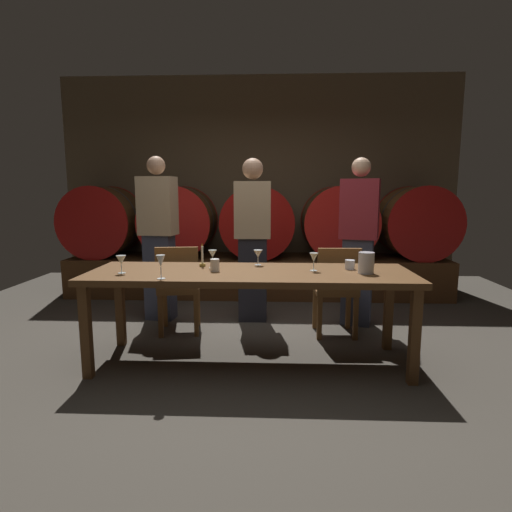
# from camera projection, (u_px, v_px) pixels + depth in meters

# --- Properties ---
(ground_plane) EXTENTS (7.29, 7.29, 0.00)m
(ground_plane) POSITION_uv_depth(u_px,v_px,m) (246.00, 361.00, 3.43)
(ground_plane) COLOR #3F3A33
(back_wall) EXTENTS (5.61, 0.24, 3.00)m
(back_wall) POSITION_uv_depth(u_px,v_px,m) (259.00, 184.00, 6.05)
(back_wall) COLOR brown
(back_wall) RESTS_ON ground
(barrel_shelf) EXTENTS (5.05, 0.90, 0.51)m
(barrel_shelf) POSITION_uv_depth(u_px,v_px,m) (257.00, 275.00, 5.70)
(barrel_shelf) COLOR #4C2D16
(barrel_shelf) RESTS_ON ground
(wine_barrel_far_left) EXTENTS (0.96, 0.77, 0.96)m
(wine_barrel_far_left) POSITION_uv_depth(u_px,v_px,m) (103.00, 222.00, 5.67)
(wine_barrel_far_left) COLOR #513319
(wine_barrel_far_left) RESTS_ON barrel_shelf
(wine_barrel_left) EXTENTS (0.96, 0.77, 0.96)m
(wine_barrel_left) POSITION_uv_depth(u_px,v_px,m) (179.00, 222.00, 5.63)
(wine_barrel_left) COLOR #513319
(wine_barrel_left) RESTS_ON barrel_shelf
(wine_barrel_center) EXTENTS (0.96, 0.77, 0.96)m
(wine_barrel_center) POSITION_uv_depth(u_px,v_px,m) (258.00, 222.00, 5.58)
(wine_barrel_center) COLOR brown
(wine_barrel_center) RESTS_ON barrel_shelf
(wine_barrel_right) EXTENTS (0.96, 0.77, 0.96)m
(wine_barrel_right) POSITION_uv_depth(u_px,v_px,m) (338.00, 222.00, 5.54)
(wine_barrel_right) COLOR brown
(wine_barrel_right) RESTS_ON barrel_shelf
(wine_barrel_far_right) EXTENTS (0.96, 0.77, 0.96)m
(wine_barrel_far_right) POSITION_uv_depth(u_px,v_px,m) (417.00, 223.00, 5.49)
(wine_barrel_far_right) COLOR brown
(wine_barrel_far_right) RESTS_ON barrel_shelf
(dining_table) EXTENTS (2.57, 0.81, 0.76)m
(dining_table) POSITION_uv_depth(u_px,v_px,m) (250.00, 280.00, 3.31)
(dining_table) COLOR brown
(dining_table) RESTS_ON ground
(chair_left) EXTENTS (0.45, 0.45, 0.88)m
(chair_left) POSITION_uv_depth(u_px,v_px,m) (179.00, 285.00, 4.03)
(chair_left) COLOR brown
(chair_left) RESTS_ON ground
(chair_right) EXTENTS (0.41, 0.41, 0.88)m
(chair_right) POSITION_uv_depth(u_px,v_px,m) (337.00, 287.00, 3.95)
(chair_right) COLOR brown
(chair_right) RESTS_ON ground
(guest_left) EXTENTS (0.41, 0.29, 1.76)m
(guest_left) POSITION_uv_depth(u_px,v_px,m) (159.00, 238.00, 4.46)
(guest_left) COLOR #33384C
(guest_left) RESTS_ON ground
(guest_center) EXTENTS (0.38, 0.24, 1.74)m
(guest_center) POSITION_uv_depth(u_px,v_px,m) (253.00, 239.00, 4.41)
(guest_center) COLOR black
(guest_center) RESTS_ON ground
(guest_right) EXTENTS (0.43, 0.34, 1.73)m
(guest_right) POSITION_uv_depth(u_px,v_px,m) (358.00, 241.00, 4.27)
(guest_right) COLOR #33384C
(guest_right) RESTS_ON ground
(candle_center) EXTENTS (0.05, 0.05, 0.20)m
(candle_center) POSITION_uv_depth(u_px,v_px,m) (202.00, 260.00, 3.50)
(candle_center) COLOR olive
(candle_center) RESTS_ON dining_table
(pitcher) EXTENTS (0.12, 0.12, 0.17)m
(pitcher) POSITION_uv_depth(u_px,v_px,m) (366.00, 263.00, 3.20)
(pitcher) COLOR silver
(pitcher) RESTS_ON dining_table
(wine_glass_far_left) EXTENTS (0.08, 0.08, 0.14)m
(wine_glass_far_left) POSITION_uv_depth(u_px,v_px,m) (121.00, 261.00, 3.20)
(wine_glass_far_left) COLOR silver
(wine_glass_far_left) RESTS_ON dining_table
(wine_glass_left) EXTENTS (0.07, 0.07, 0.18)m
(wine_glass_left) POSITION_uv_depth(u_px,v_px,m) (161.00, 262.00, 2.99)
(wine_glass_left) COLOR white
(wine_glass_left) RESTS_ON dining_table
(wine_glass_center) EXTENTS (0.07, 0.07, 0.15)m
(wine_glass_center) POSITION_uv_depth(u_px,v_px,m) (213.00, 255.00, 3.43)
(wine_glass_center) COLOR silver
(wine_glass_center) RESTS_ON dining_table
(wine_glass_right) EXTENTS (0.08, 0.08, 0.13)m
(wine_glass_right) POSITION_uv_depth(u_px,v_px,m) (258.00, 254.00, 3.56)
(wine_glass_right) COLOR white
(wine_glass_right) RESTS_ON dining_table
(wine_glass_far_right) EXTENTS (0.07, 0.07, 0.15)m
(wine_glass_far_right) POSITION_uv_depth(u_px,v_px,m) (314.00, 258.00, 3.30)
(wine_glass_far_right) COLOR silver
(wine_glass_far_right) RESTS_ON dining_table
(cup_left) EXTENTS (0.07, 0.07, 0.10)m
(cup_left) POSITION_uv_depth(u_px,v_px,m) (215.00, 265.00, 3.29)
(cup_left) COLOR white
(cup_left) RESTS_ON dining_table
(cup_right) EXTENTS (0.08, 0.08, 0.08)m
(cup_right) POSITION_uv_depth(u_px,v_px,m) (350.00, 265.00, 3.38)
(cup_right) COLOR silver
(cup_right) RESTS_ON dining_table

